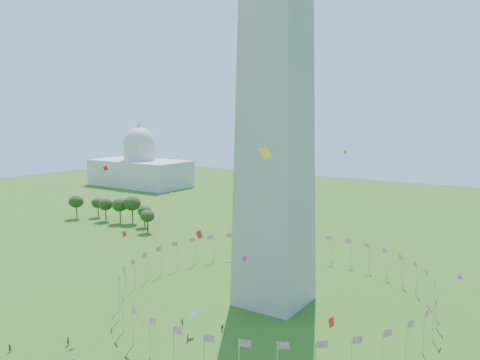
% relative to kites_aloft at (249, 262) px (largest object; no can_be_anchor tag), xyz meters
% --- Properties ---
extents(flag_ring, '(80.24, 80.24, 9.00)m').
position_rel_kites_aloft_xyz_m(flag_ring, '(-8.37, 25.74, -14.91)').
color(flag_ring, silver).
rests_on(flag_ring, ground).
extents(capitol_building, '(70.00, 35.00, 46.00)m').
position_rel_kites_aloft_xyz_m(capitol_building, '(-188.37, 155.74, 3.59)').
color(capitol_building, beige).
rests_on(capitol_building, ground).
extents(kites_aloft, '(103.60, 68.44, 41.78)m').
position_rel_kites_aloft_xyz_m(kites_aloft, '(0.00, 0.00, 0.00)').
color(kites_aloft, blue).
rests_on(kites_aloft, ground).
extents(tree_line_west, '(54.94, 15.81, 12.42)m').
position_rel_kites_aloft_xyz_m(tree_line_west, '(-114.31, 66.96, -13.98)').
color(tree_line_west, '#2F4F1A').
rests_on(tree_line_west, ground).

